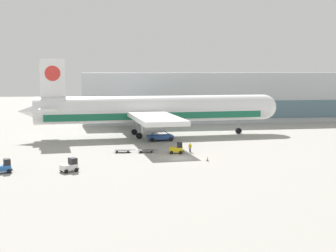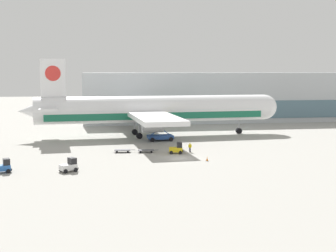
{
  "view_description": "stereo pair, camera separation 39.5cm",
  "coord_description": "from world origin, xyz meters",
  "views": [
    {
      "loc": [
        -14.45,
        -75.25,
        14.4
      ],
      "look_at": [
        -0.21,
        12.16,
        4.0
      ],
      "focal_mm": 50.0,
      "sensor_mm": 36.0,
      "label": 1
    },
    {
      "loc": [
        -14.06,
        -75.32,
        14.4
      ],
      "look_at": [
        -0.21,
        12.16,
        4.0
      ],
      "focal_mm": 50.0,
      "sensor_mm": 36.0,
      "label": 2
    }
  ],
  "objects": [
    {
      "name": "baggage_dolly_second",
      "position": [
        -5.08,
        6.47,
        0.39
      ],
      "size": [
        3.75,
        1.71,
        0.48
      ],
      "rotation": [
        0.0,
        0.0,
        -0.08
      ],
      "color": "#56565B",
      "rests_on": "ground_plane"
    },
    {
      "name": "ground_crew_near",
      "position": [
        2.73,
        5.55,
        0.99
      ],
      "size": [
        0.54,
        0.33,
        1.69
      ],
      "rotation": [
        0.0,
        0.0,
        5.94
      ],
      "color": "black",
      "rests_on": "ground_plane"
    },
    {
      "name": "airplane_main",
      "position": [
        -1.49,
        26.98,
        5.84
      ],
      "size": [
        58.09,
        48.43,
        17.0
      ],
      "rotation": [
        0.0,
        0.0,
        0.07
      ],
      "color": "white",
      "rests_on": "ground_plane"
    },
    {
      "name": "baggage_tug_mid",
      "position": [
        -17.76,
        -7.78,
        0.88
      ],
      "size": [
        2.82,
        2.54,
        2.0
      ],
      "rotation": [
        0.0,
        0.0,
        0.54
      ],
      "color": "silver",
      "rests_on": "ground_plane"
    },
    {
      "name": "traffic_cone_near",
      "position": [
        3.78,
        -3.02,
        0.37
      ],
      "size": [
        0.4,
        0.4,
        0.75
      ],
      "color": "black",
      "rests_on": "ground_plane"
    },
    {
      "name": "scissor_lift_loader",
      "position": [
        -0.56,
        20.21,
        1.85
      ],
      "size": [
        5.39,
        3.67,
        4.74
      ],
      "rotation": [
        0.0,
        0.0,
        0.07
      ],
      "color": "#284C99",
      "rests_on": "ground_plane"
    },
    {
      "name": "ground_plane",
      "position": [
        0.0,
        0.0,
        0.0
      ],
      "size": [
        400.0,
        400.0,
        0.0
      ],
      "primitive_type": "plane",
      "color": "#9E9B93"
    },
    {
      "name": "baggage_tug_foreground",
      "position": [
        0.15,
        4.56,
        0.88
      ],
      "size": [
        2.62,
        1.93,
        2.0
      ],
      "rotation": [
        0.0,
        0.0,
        -0.14
      ],
      "color": "yellow",
      "rests_on": "ground_plane"
    },
    {
      "name": "baggage_tug_far",
      "position": [
        -27.06,
        -6.96,
        0.88
      ],
      "size": [
        2.73,
        2.18,
        2.0
      ],
      "rotation": [
        0.0,
        0.0,
        0.28
      ],
      "color": "#2D66B7",
      "rests_on": "ground_plane"
    },
    {
      "name": "baggage_dolly_lead",
      "position": [
        -9.22,
        7.24,
        0.39
      ],
      "size": [
        3.75,
        1.71,
        0.48
      ],
      "rotation": [
        0.0,
        0.0,
        -0.08
      ],
      "color": "#56565B",
      "rests_on": "ground_plane"
    },
    {
      "name": "terminal_building",
      "position": [
        27.93,
        57.19,
        6.99
      ],
      "size": [
        90.0,
        18.2,
        14.0
      ],
      "color": "#B2B7BC",
      "rests_on": "ground_plane"
    }
  ]
}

